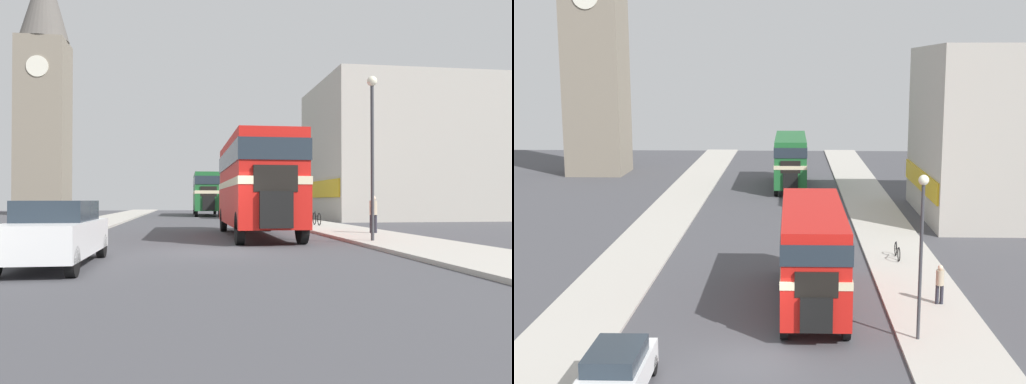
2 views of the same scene
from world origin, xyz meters
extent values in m
plane|color=#47474C|center=(0.00, 0.00, 0.00)|extent=(120.00, 120.00, 0.00)
cube|color=#B7B2A8|center=(6.75, 0.00, 0.06)|extent=(3.50, 120.00, 0.12)
cube|color=#B7B2A8|center=(-6.75, 0.00, 0.06)|extent=(3.50, 120.00, 0.12)
cube|color=red|center=(2.07, 5.88, 1.31)|extent=(2.49, 9.39, 1.53)
cube|color=beige|center=(2.07, 5.88, 2.22)|extent=(2.52, 9.43, 0.28)
cube|color=red|center=(2.07, 5.88, 3.20)|extent=(2.44, 9.20, 1.67)
cube|color=#232D38|center=(2.07, 5.88, 3.28)|extent=(2.52, 9.29, 0.75)
cube|color=black|center=(2.07, 1.09, 1.24)|extent=(1.12, 0.20, 1.23)
cube|color=black|center=(2.07, 1.22, 2.28)|extent=(1.50, 0.12, 0.89)
cylinder|color=black|center=(0.96, 2.11, 0.58)|extent=(0.28, 1.15, 1.15)
cylinder|color=black|center=(3.18, 2.11, 0.58)|extent=(0.28, 1.15, 1.15)
cylinder|color=black|center=(0.96, 9.54, 0.58)|extent=(0.28, 1.15, 1.15)
cylinder|color=black|center=(3.18, 9.54, 0.58)|extent=(0.28, 1.15, 1.15)
cube|color=#1E602D|center=(1.15, 34.85, 1.33)|extent=(2.45, 10.16, 1.57)
cube|color=beige|center=(1.15, 34.85, 2.26)|extent=(2.48, 10.21, 0.29)
cube|color=#1E602D|center=(1.15, 34.85, 3.26)|extent=(2.40, 9.96, 1.71)
cube|color=#232D38|center=(1.15, 34.85, 3.34)|extent=(2.48, 10.06, 0.77)
cube|color=black|center=(1.15, 29.67, 1.25)|extent=(1.10, 0.20, 1.25)
cube|color=black|center=(1.15, 29.81, 2.32)|extent=(1.47, 0.12, 0.91)
cylinder|color=black|center=(0.06, 30.69, 0.58)|extent=(0.28, 1.15, 1.15)
cylinder|color=black|center=(2.23, 30.69, 0.58)|extent=(0.28, 1.15, 1.15)
cylinder|color=black|center=(0.06, 38.89, 0.58)|extent=(0.28, 1.15, 1.15)
cylinder|color=black|center=(2.23, 38.89, 0.58)|extent=(0.28, 1.15, 1.15)
cube|color=white|center=(-3.90, -2.86, 0.67)|extent=(1.71, 4.42, 0.77)
cube|color=#232D38|center=(-3.90, -2.68, 1.30)|extent=(1.50, 2.30, 0.48)
cylinder|color=black|center=(-4.65, -1.10, 0.32)|extent=(0.20, 0.64, 0.64)
cylinder|color=black|center=(-3.14, -1.10, 0.32)|extent=(0.20, 0.64, 0.64)
cylinder|color=#282833|center=(7.12, 5.72, 0.51)|extent=(0.15, 0.15, 0.79)
cylinder|color=#282833|center=(7.30, 5.72, 0.51)|extent=(0.15, 0.15, 0.79)
cylinder|color=tan|center=(7.21, 5.72, 1.22)|extent=(0.33, 0.33, 0.62)
sphere|color=beige|center=(7.21, 5.72, 1.64)|extent=(0.21, 0.21, 0.21)
torus|color=black|center=(6.53, 12.11, 0.48)|extent=(0.05, 0.71, 0.71)
torus|color=black|center=(6.53, 13.16, 0.48)|extent=(0.05, 0.71, 0.71)
cylinder|color=black|center=(6.53, 12.63, 0.62)|extent=(0.04, 1.06, 0.34)
cylinder|color=black|center=(6.53, 13.01, 0.69)|extent=(0.04, 0.04, 0.43)
cylinder|color=#38383D|center=(5.69, 1.89, 2.87)|extent=(0.12, 0.12, 5.50)
sphere|color=#EFEACC|center=(5.69, 1.89, 5.80)|extent=(0.36, 0.36, 0.36)
cube|color=gray|center=(-16.25, 41.83, 9.46)|extent=(4.96, 4.96, 18.92)
cube|color=gold|center=(9.57, 23.58, 2.40)|extent=(0.12, 11.18, 1.31)
camera|label=1|loc=(-0.89, -15.06, 1.57)|focal=35.00mm
camera|label=2|loc=(1.18, -22.11, 9.58)|focal=50.00mm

